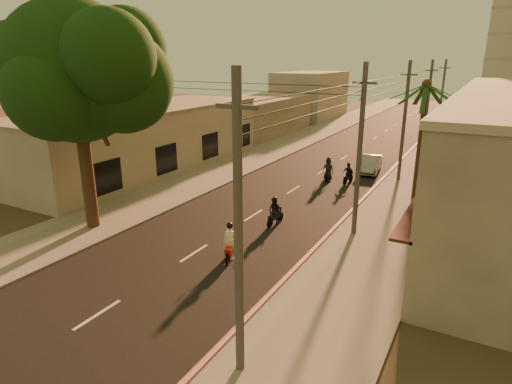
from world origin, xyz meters
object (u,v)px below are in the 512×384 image
Objects in this scene: broadleaf_tree at (83,72)px; scooter_far_a at (328,170)px; palm_tree at (426,91)px; scooter_mid_a at (275,212)px; parked_car at (370,164)px; scooter_red at (230,243)px; scooter_mid_b at (348,174)px.

broadleaf_tree is 6.40× the size of scooter_far_a.
palm_tree is at bearing 43.48° from broadleaf_tree.
scooter_mid_a reaches higher than parked_car.
palm_tree is at bearing -22.94° from scooter_far_a.
broadleaf_tree is 2.78× the size of parked_car.
broadleaf_tree is 6.99× the size of scooter_mid_a.
palm_tree is 4.37× the size of scooter_red.
scooter_red is 19.43m from parked_car.
palm_tree is at bearing -10.00° from scooter_mid_b.
broadleaf_tree reaches higher than palm_tree.
scooter_mid_a is 14.52m from parked_car.
scooter_red is (8.50, 0.19, -7.64)m from broadleaf_tree.
scooter_red reaches higher than scooter_mid_a.
parked_car is at bearing 87.05° from scooter_mid_a.
scooter_far_a is (7.92, 15.45, -7.63)m from broadleaf_tree.
parked_car is (-4.44, 5.69, -6.46)m from palm_tree.
scooter_mid_b is at bearing 87.74° from scooter_mid_a.
scooter_red is (-6.11, -13.66, -6.31)m from palm_tree.
scooter_mid_b is (1.13, 10.27, -0.03)m from scooter_mid_a.
broadleaf_tree is 23.37m from parked_car.
scooter_mid_b is at bearing 65.62° from scooter_red.
scooter_red is 0.99× the size of scooter_far_a.
broadleaf_tree is 12.51m from scooter_mid_a.
scooter_far_a is (-1.61, 0.04, 0.10)m from scooter_mid_b.
palm_tree is (14.61, 13.86, -1.33)m from broadleaf_tree.
palm_tree reaches higher than scooter_mid_b.
scooter_mid_b is (1.04, 15.22, -0.10)m from scooter_red.
parked_car is (2.25, 4.09, -0.15)m from scooter_far_a.
broadleaf_tree is at bearing -126.67° from scooter_far_a.
scooter_red is 1.09× the size of scooter_mid_a.
scooter_mid_a is 1.04× the size of scooter_mid_b.
scooter_mid_a is at bearing -96.85° from scooter_far_a.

